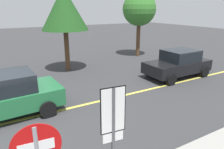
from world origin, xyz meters
TOP-DOWN VIEW (x-y plane):
  - ground_plane at (0.00, 0.00)m, footprint 80.00×80.00m
  - lane_marking_centre at (3.00, 0.00)m, footprint 28.00×0.16m
  - speed_limit_sign at (1.85, -4.40)m, footprint 0.54×0.08m
  - car_black_crossing at (9.34, 0.85)m, footprint 4.06×2.05m
  - tree_left_verge at (4.07, 5.40)m, footprint 2.90×2.90m
  - tree_centre_verge at (10.65, 6.58)m, footprint 2.69×2.69m

SIDE VIEW (x-z plane):
  - ground_plane at x=0.00m, z-range 0.00..0.00m
  - lane_marking_centre at x=3.00m, z-range 0.00..0.01m
  - car_black_crossing at x=9.34m, z-range 0.00..1.61m
  - speed_limit_sign at x=1.85m, z-range 0.50..3.02m
  - tree_centre_verge at x=10.65m, z-range 1.22..6.42m
  - tree_left_verge at x=4.07m, z-range 1.28..6.47m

